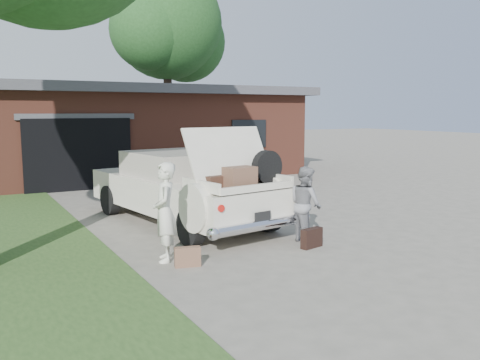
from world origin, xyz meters
TOP-DOWN VIEW (x-y plane):
  - ground at (0.00, 0.00)m, footprint 90.00×90.00m
  - house at (0.98, 11.47)m, footprint 12.80×7.80m
  - tree_right at (5.28, 17.65)m, footprint 6.60×5.74m
  - sedan at (-0.48, 2.21)m, footprint 2.82×5.61m
  - woman_left at (-1.88, -0.27)m, footprint 0.55×0.68m
  - woman_right at (0.85, -0.37)m, footprint 0.60×0.73m
  - suitcase_left at (-1.69, -0.74)m, footprint 0.43×0.23m
  - suitcase_right at (0.69, -0.79)m, footprint 0.47×0.24m

SIDE VIEW (x-z plane):
  - ground at x=0.00m, z-range 0.00..0.00m
  - suitcase_left at x=-1.69m, z-range 0.00..0.31m
  - suitcase_right at x=0.69m, z-range 0.00..0.35m
  - woman_right at x=0.85m, z-range 0.00..1.41m
  - sedan at x=-0.48m, z-range -0.27..1.85m
  - woman_left at x=-1.88m, z-range 0.00..1.61m
  - house at x=0.98m, z-range 0.02..3.32m
  - tree_right at x=5.28m, z-range 1.72..11.48m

